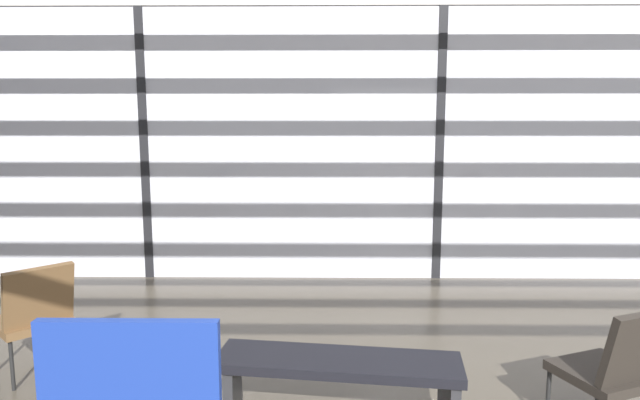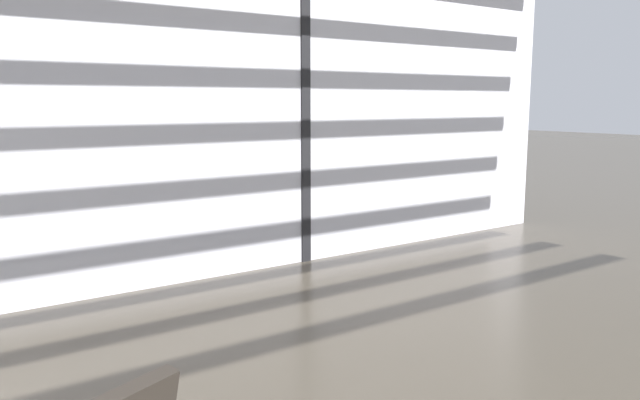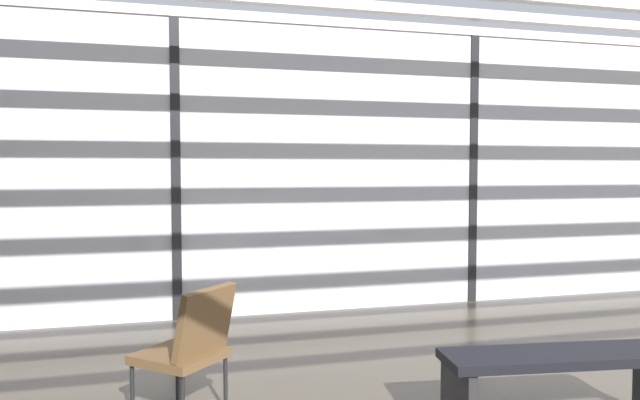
# 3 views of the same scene
# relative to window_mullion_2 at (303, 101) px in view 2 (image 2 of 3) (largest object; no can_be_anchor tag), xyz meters

# --- Properties ---
(window_mullion_2) EXTENTS (0.10, 0.12, 3.21)m
(window_mullion_2) POSITION_rel_window_mullion_2_xyz_m (0.00, 0.00, 0.00)
(window_mullion_2) COLOR black
(window_mullion_2) RESTS_ON ground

